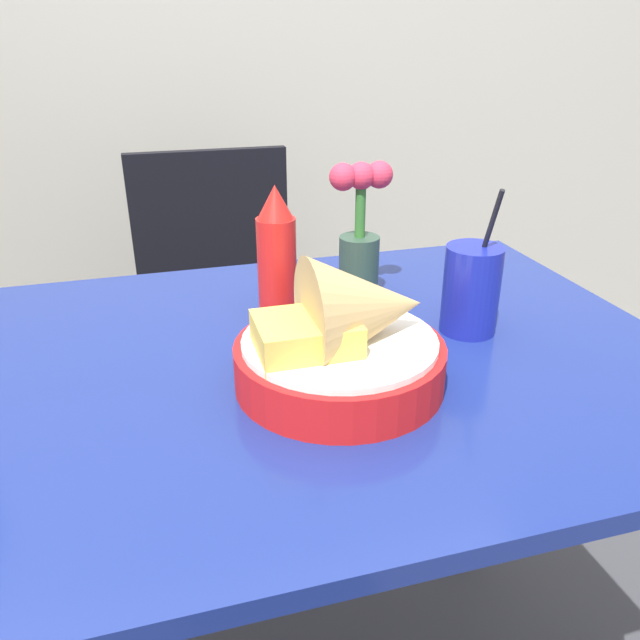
# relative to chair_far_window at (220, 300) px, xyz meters

# --- Properties ---
(dining_table) EXTENTS (1.00, 0.74, 0.77)m
(dining_table) POSITION_rel_chair_far_window_xyz_m (0.03, -0.79, 0.12)
(dining_table) COLOR navy
(dining_table) RESTS_ON ground_plane
(chair_far_window) EXTENTS (0.40, 0.40, 0.89)m
(chair_far_window) POSITION_rel_chair_far_window_xyz_m (0.00, 0.00, 0.00)
(chair_far_window) COLOR black
(chair_far_window) RESTS_ON ground_plane
(food_basket) EXTENTS (0.25, 0.25, 0.16)m
(food_basket) POSITION_rel_chair_far_window_xyz_m (0.05, -0.87, 0.30)
(food_basket) COLOR red
(food_basket) RESTS_ON dining_table
(ketchup_bottle) EXTENTS (0.06, 0.06, 0.20)m
(ketchup_bottle) POSITION_rel_chair_far_window_xyz_m (0.02, -0.65, 0.34)
(ketchup_bottle) COLOR red
(ketchup_bottle) RESTS_ON dining_table
(drink_cup) EXTENTS (0.08, 0.08, 0.21)m
(drink_cup) POSITION_rel_chair_far_window_xyz_m (0.26, -0.78, 0.30)
(drink_cup) COLOR #192399
(drink_cup) RESTS_ON dining_table
(flower_vase) EXTENTS (0.10, 0.06, 0.21)m
(flower_vase) POSITION_rel_chair_far_window_xyz_m (0.16, -0.61, 0.34)
(flower_vase) COLOR #2D4738
(flower_vase) RESTS_ON dining_table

